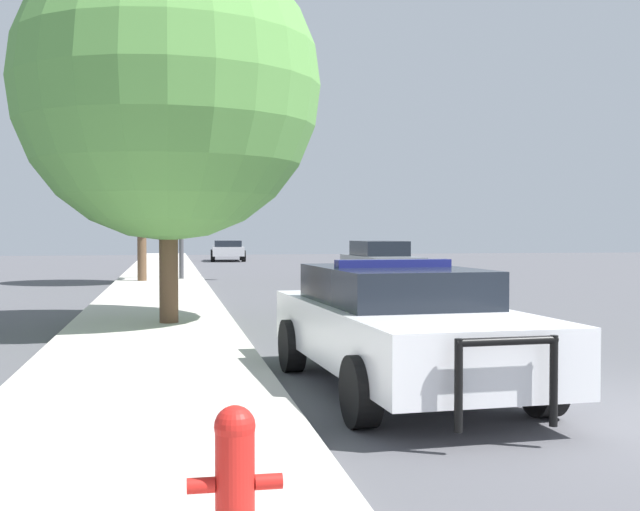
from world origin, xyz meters
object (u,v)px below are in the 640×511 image
(car_background_distant, at_px, (228,250))
(tree_sidewalk_near, at_px, (168,88))
(tree_sidewalk_mid, at_px, (141,151))
(car_background_oncoming, at_px, (380,261))
(police_car, at_px, (399,324))
(traffic_light, at_px, (226,178))
(fire_hydrant, at_px, (235,479))

(car_background_distant, height_order, tree_sidewalk_near, tree_sidewalk_near)
(tree_sidewalk_near, bearing_deg, tree_sidewalk_mid, 94.01)
(car_background_oncoming, height_order, tree_sidewalk_near, tree_sidewalk_near)
(police_car, height_order, traffic_light, traffic_light)
(traffic_light, distance_m, car_background_distant, 20.28)
(police_car, relative_size, traffic_light, 1.03)
(fire_hydrant, relative_size, traffic_light, 0.16)
(car_background_oncoming, bearing_deg, police_car, 73.04)
(car_background_oncoming, relative_size, tree_sidewalk_mid, 0.73)
(police_car, height_order, tree_sidewalk_near, tree_sidewalk_near)
(fire_hydrant, distance_m, tree_sidewalk_mid, 24.04)
(car_background_oncoming, bearing_deg, tree_sidewalk_near, 56.74)
(car_background_distant, bearing_deg, police_car, -88.69)
(car_background_distant, bearing_deg, tree_sidewalk_mid, -99.21)
(fire_hydrant, xyz_separation_m, tree_sidewalk_mid, (-1.23, 23.68, 3.97))
(traffic_light, xyz_separation_m, car_background_distant, (1.48, 20.00, -3.00))
(car_background_oncoming, bearing_deg, tree_sidewalk_mid, -5.88)
(tree_sidewalk_mid, xyz_separation_m, tree_sidewalk_near, (0.90, -12.80, -0.11))
(car_background_oncoming, xyz_separation_m, car_background_distant, (-3.82, 21.40, -0.08))
(tree_sidewalk_mid, bearing_deg, car_background_oncoming, -3.29)
(fire_hydrant, height_order, tree_sidewalk_near, tree_sidewalk_near)
(car_background_distant, bearing_deg, fire_hydrant, -91.42)
(fire_hydrant, distance_m, tree_sidewalk_near, 11.55)
(tree_sidewalk_near, bearing_deg, traffic_light, 81.65)
(car_background_oncoming, height_order, tree_sidewalk_mid, tree_sidewalk_mid)
(traffic_light, bearing_deg, tree_sidewalk_near, -98.35)
(car_background_distant, bearing_deg, traffic_light, -91.59)
(tree_sidewalk_mid, distance_m, tree_sidewalk_near, 12.83)
(fire_hydrant, relative_size, tree_sidewalk_near, 0.11)
(car_background_distant, height_order, tree_sidewalk_mid, tree_sidewalk_mid)
(fire_hydrant, distance_m, car_background_oncoming, 24.23)
(police_car, relative_size, fire_hydrant, 6.45)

